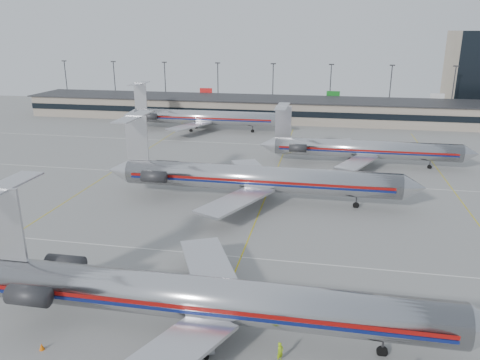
# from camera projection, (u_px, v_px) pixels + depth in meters

# --- Properties ---
(ground) EXTENTS (260.00, 260.00, 0.00)m
(ground) POSITION_uv_depth(u_px,v_px,m) (222.00, 304.00, 45.09)
(ground) COLOR gray
(ground) RESTS_ON ground
(apron_markings) EXTENTS (160.00, 0.15, 0.02)m
(apron_markings) POSITION_uv_depth(u_px,v_px,m) (241.00, 257.00, 54.44)
(apron_markings) COLOR silver
(apron_markings) RESTS_ON ground
(terminal) EXTENTS (162.00, 17.00, 6.25)m
(terminal) POSITION_uv_depth(u_px,v_px,m) (297.00, 110.00, 135.72)
(terminal) COLOR gray
(terminal) RESTS_ON ground
(light_mast_row) EXTENTS (163.60, 0.40, 15.28)m
(light_mast_row) POSITION_uv_depth(u_px,v_px,m) (301.00, 85.00, 147.17)
(light_mast_row) COLOR #38383D
(light_mast_row) RESTS_ON ground
(jet_foreground) EXTENTS (47.42, 27.92, 12.41)m
(jet_foreground) POSITION_uv_depth(u_px,v_px,m) (200.00, 297.00, 39.67)
(jet_foreground) COLOR silver
(jet_foreground) RESTS_ON ground
(jet_second_row) EXTENTS (48.96, 28.83, 12.82)m
(jet_second_row) POSITION_uv_depth(u_px,v_px,m) (252.00, 178.00, 71.29)
(jet_second_row) COLOR silver
(jet_second_row) RESTS_ON ground
(jet_third_row) EXTENTS (41.37, 25.45, 11.31)m
(jet_third_row) POSITION_uv_depth(u_px,v_px,m) (361.00, 149.00, 90.49)
(jet_third_row) COLOR silver
(jet_third_row) RESTS_ON ground
(jet_back_row) EXTENTS (44.25, 27.22, 12.10)m
(jet_back_row) POSITION_uv_depth(u_px,v_px,m) (201.00, 117.00, 122.01)
(jet_back_row) COLOR silver
(jet_back_row) RESTS_ON ground
(belt_loader) EXTENTS (4.24, 2.34, 2.17)m
(belt_loader) POSITION_uv_depth(u_px,v_px,m) (194.00, 348.00, 38.06)
(belt_loader) COLOR #A8A8A8
(belt_loader) RESTS_ON ground
(ramp_worker_near) EXTENTS (0.71, 0.75, 1.72)m
(ramp_worker_near) POSITION_uv_depth(u_px,v_px,m) (280.00, 352.00, 37.10)
(ramp_worker_near) COLOR #9ECD13
(ramp_worker_near) RESTS_ON ground
(cone_left) EXTENTS (0.48, 0.48, 0.60)m
(cone_left) POSITION_uv_depth(u_px,v_px,m) (42.00, 347.00, 38.61)
(cone_left) COLOR #E86307
(cone_left) RESTS_ON ground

